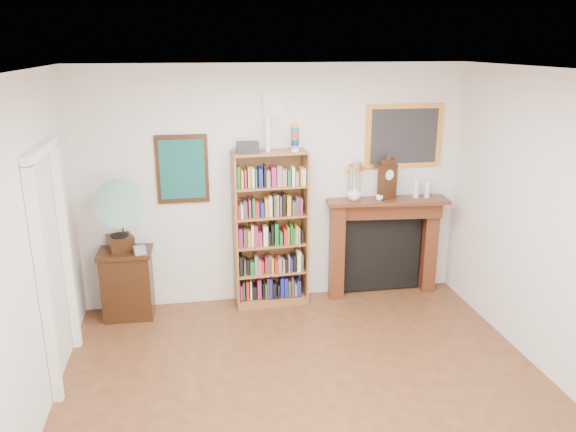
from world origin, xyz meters
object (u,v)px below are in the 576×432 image
object	(u,v)px
mantel_clock	(387,180)
bottle_right	(427,189)
bookshelf	(270,221)
cd_stack	(140,250)
teacup	(379,198)
bottle_left	(416,188)
fireplace	(383,237)
gramophone	(116,212)
flower_vase	(354,193)
side_cabinet	(128,284)

from	to	relation	value
mantel_clock	bottle_right	bearing A→B (deg)	-25.42
bookshelf	cd_stack	distance (m)	1.50
teacup	bottle_left	xyz separation A→B (m)	(0.47, 0.05, 0.09)
mantel_clock	bottle_left	distance (m)	0.38
bookshelf	bottle_right	xyz separation A→B (m)	(1.91, -0.00, 0.30)
mantel_clock	cd_stack	bearing A→B (deg)	162.28
fireplace	cd_stack	size ratio (longest dim) A/B	12.34
gramophone	bottle_left	distance (m)	3.47
gramophone	mantel_clock	xyz separation A→B (m)	(3.10, 0.18, 0.18)
bottle_right	cd_stack	bearing A→B (deg)	-176.85
fireplace	cd_stack	distance (m)	2.90
teacup	bottle_right	distance (m)	0.61
flower_vase	bottle_right	bearing A→B (deg)	-1.96
teacup	gramophone	bearing A→B (deg)	-177.84
bookshelf	mantel_clock	world-z (taller)	bookshelf
cd_stack	teacup	world-z (taller)	teacup
fireplace	bottle_left	world-z (taller)	bottle_left
gramophone	flower_vase	size ratio (longest dim) A/B	4.88
fireplace	gramophone	xyz separation A→B (m)	(-3.10, -0.21, 0.55)
bookshelf	bottle_right	size ratio (longest dim) A/B	10.62
flower_vase	side_cabinet	bearing A→B (deg)	-178.06
fireplace	teacup	size ratio (longest dim) A/B	17.54
side_cabinet	flower_vase	bearing A→B (deg)	3.63
bookshelf	fireplace	xyz separation A→B (m)	(1.41, 0.07, -0.30)
gramophone	mantel_clock	world-z (taller)	mantel_clock
bookshelf	fireplace	world-z (taller)	bookshelf
bottle_right	bookshelf	bearing A→B (deg)	179.95
flower_vase	teacup	bearing A→B (deg)	-12.18
flower_vase	bookshelf	bearing A→B (deg)	-178.32
cd_stack	gramophone	bearing A→B (deg)	169.51
side_cabinet	mantel_clock	world-z (taller)	mantel_clock
fireplace	mantel_clock	size ratio (longest dim) A/B	3.08
bottle_right	bottle_left	bearing A→B (deg)	172.49
fireplace	side_cabinet	bearing A→B (deg)	-172.24
fireplace	cd_stack	world-z (taller)	fireplace
teacup	cd_stack	bearing A→B (deg)	-176.83
side_cabinet	bottle_right	size ratio (longest dim) A/B	3.99
side_cabinet	flower_vase	distance (m)	2.81
flower_vase	fireplace	bearing A→B (deg)	5.12
mantel_clock	bottle_right	size ratio (longest dim) A/B	2.40
flower_vase	bottle_right	distance (m)	0.90
fireplace	gramophone	distance (m)	3.16
fireplace	mantel_clock	bearing A→B (deg)	-87.46
side_cabinet	flower_vase	xyz separation A→B (m)	(2.65, 0.09, 0.92)
side_cabinet	mantel_clock	distance (m)	3.24
side_cabinet	fireplace	bearing A→B (deg)	4.05
gramophone	cd_stack	xyz separation A→B (m)	(0.22, -0.04, -0.44)
fireplace	cd_stack	xyz separation A→B (m)	(-2.88, -0.25, 0.11)
side_cabinet	bottle_left	world-z (taller)	bottle_left
cd_stack	teacup	xyz separation A→B (m)	(2.77, 0.15, 0.42)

